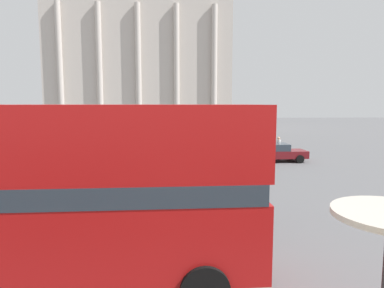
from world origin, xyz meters
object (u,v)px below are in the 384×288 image
traffic_light_mid (121,137)px  plaza_building_left (141,60)px  car_maroon (277,152)px  double_decker_bus (27,190)px  car_black (212,150)px  traffic_light_near (249,146)px  pedestrian_grey (258,141)px  pedestrian_yellow (134,142)px  pedestrian_white (278,146)px

traffic_light_mid → plaza_building_left: bearing=92.1°
traffic_light_mid → car_maroon: size_ratio=0.81×
double_decker_bus → car_black: 20.03m
traffic_light_near → car_black: traffic_light_near is taller
pedestrian_grey → pedestrian_yellow: size_ratio=1.08×
double_decker_bus → plaza_building_left: (-1.02, 52.57, 9.43)m
plaza_building_left → pedestrian_yellow: plaza_building_left is taller
double_decker_bus → pedestrian_grey: size_ratio=5.88×
traffic_light_near → pedestrian_white: size_ratio=2.38×
traffic_light_mid → pedestrian_white: size_ratio=1.93×
car_maroon → pedestrian_white: bearing=57.7°
traffic_light_mid → car_maroon: bearing=17.0°
plaza_building_left → pedestrian_grey: plaza_building_left is taller
car_black → double_decker_bus: bearing=-31.7°
pedestrian_grey → pedestrian_white: size_ratio=1.03×
plaza_building_left → pedestrian_white: size_ratio=17.33×
double_decker_bus → car_maroon: size_ratio=2.52×
plaza_building_left → traffic_light_mid: bearing=-87.9°
traffic_light_near → pedestrian_grey: 17.31m
car_maroon → pedestrian_grey: pedestrian_grey is taller
double_decker_bus → plaza_building_left: 53.42m
pedestrian_grey → car_black: bearing=-17.7°
plaza_building_left → pedestrian_yellow: (1.36, -29.93, -10.87)m
car_maroon → car_black: (-4.65, 1.80, 0.00)m
pedestrian_grey → pedestrian_white: pedestrian_grey is taller
car_maroon → traffic_light_near: bearing=-121.0°
pedestrian_yellow → pedestrian_white: pedestrian_white is taller
double_decker_bus → traffic_light_near: size_ratio=2.53×
pedestrian_white → traffic_light_mid: bearing=39.6°
traffic_light_mid → car_black: bearing=39.0°
traffic_light_near → traffic_light_mid: (-5.93, 8.63, -0.48)m
double_decker_bus → pedestrian_white: size_ratio=6.03×
car_maroon → pedestrian_grey: size_ratio=2.33×
pedestrian_yellow → plaza_building_left: bearing=-108.4°
traffic_light_mid → pedestrian_yellow: bearing=90.3°
traffic_light_mid → pedestrian_white: bearing=20.8°
traffic_light_near → pedestrian_white: bearing=66.9°
double_decker_bus → traffic_light_near: double_decker_bus is taller
car_black → pedestrian_yellow: (-6.44, 3.87, 0.26)m
pedestrian_yellow → car_black: bearing=128.0°
plaza_building_left → pedestrian_yellow: size_ratio=18.31×
double_decker_bus → pedestrian_white: bearing=59.8°
traffic_light_near → pedestrian_grey: bearing=73.6°
traffic_light_near → car_maroon: 13.21m
traffic_light_mid → pedestrian_white: traffic_light_mid is taller
car_maroon → pedestrian_yellow: pedestrian_yellow is taller
traffic_light_near → car_black: 13.96m
car_black → pedestrian_grey: 5.19m
plaza_building_left → pedestrian_yellow: 31.87m
plaza_building_left → car_maroon: 39.31m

